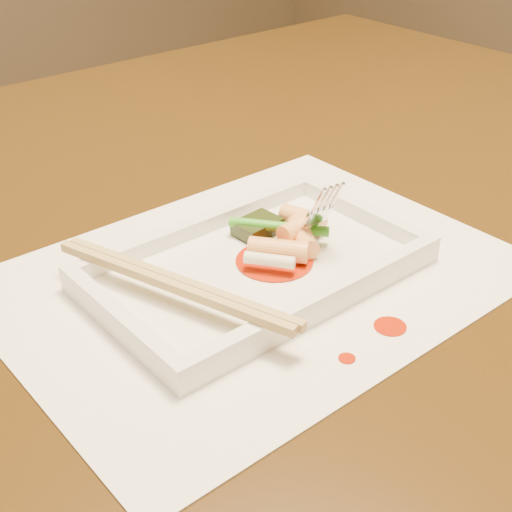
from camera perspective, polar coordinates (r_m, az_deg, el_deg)
table at (r=0.74m, az=-5.81°, el=-2.72°), size 1.40×0.90×0.75m
placemat at (r=0.57m, az=-0.00°, el=-1.60°), size 0.40×0.30×0.00m
sauce_splatter_a at (r=0.53m, az=10.68°, el=-5.55°), size 0.02×0.02×0.00m
sauce_splatter_b at (r=0.49m, az=7.29°, el=-8.13°), size 0.01×0.01×0.00m
plate_base at (r=0.57m, az=-0.00°, el=-1.20°), size 0.26×0.16×0.01m
plate_rim_far at (r=0.62m, az=-4.43°, el=2.51°), size 0.26×0.01×0.01m
plate_rim_near at (r=0.52m, az=5.26°, el=-3.54°), size 0.26×0.01×0.01m
plate_rim_left at (r=0.51m, az=-10.83°, el=-4.97°), size 0.01×0.14×0.01m
plate_rim_right at (r=0.64m, az=8.54°, el=3.47°), size 0.01×0.14×0.01m
veg_piece at (r=0.61m, az=0.11°, el=2.39°), size 0.04×0.03×0.01m
scallion_white at (r=0.55m, az=1.09°, el=-0.33°), size 0.03×0.04×0.01m
scallion_green at (r=0.60m, az=1.85°, el=2.35°), size 0.06×0.07×0.01m
chopstick_a at (r=0.52m, az=-6.97°, el=-2.32°), size 0.07×0.20×0.01m
chopstick_b at (r=0.52m, az=-6.24°, el=-2.01°), size 0.07×0.20×0.01m
fork at (r=0.59m, az=4.15°, el=8.33°), size 0.09×0.10×0.14m
sauce_blob_0 at (r=0.57m, az=1.48°, el=-0.40°), size 0.06×0.06×0.00m
rice_cake_0 at (r=0.59m, az=3.73°, el=1.56°), size 0.04×0.05×0.02m
rice_cake_1 at (r=0.62m, az=3.76°, el=3.00°), size 0.03×0.04×0.02m
rice_cake_2 at (r=0.59m, az=3.67°, el=2.42°), size 0.05×0.02×0.02m
rice_cake_3 at (r=0.57m, az=1.79°, el=0.48°), size 0.04×0.05×0.02m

